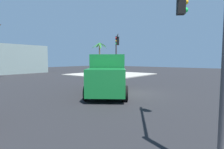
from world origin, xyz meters
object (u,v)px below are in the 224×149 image
(delivery_truck, at_px, (109,73))
(traffic_light_secondary, at_px, (204,12))
(traffic_light_primary, at_px, (117,50))
(palm_tree_far, at_px, (100,52))
(vending_machine_red, at_px, (108,68))

(delivery_truck, distance_m, traffic_light_secondary, 10.21)
(traffic_light_primary, distance_m, traffic_light_secondary, 18.38)
(delivery_truck, distance_m, traffic_light_primary, 9.07)
(delivery_truck, xyz_separation_m, palm_tree_far, (13.26, 13.25, 2.39))
(traffic_light_primary, xyz_separation_m, palm_tree_far, (5.91, 8.44, 0.11))
(delivery_truck, height_order, vending_machine_red, delivery_truck)
(vending_machine_red, distance_m, palm_tree_far, 3.29)
(delivery_truck, height_order, traffic_light_secondary, traffic_light_secondary)
(traffic_light_secondary, xyz_separation_m, palm_tree_far, (18.96, 21.38, 0.03))
(traffic_light_secondary, height_order, vending_machine_red, traffic_light_secondary)
(palm_tree_far, bearing_deg, traffic_light_primary, -125.02)
(traffic_light_primary, height_order, traffic_light_secondary, traffic_light_secondary)
(traffic_light_primary, xyz_separation_m, traffic_light_secondary, (-13.05, -12.95, 0.08))
(delivery_truck, xyz_separation_m, traffic_light_secondary, (-5.70, -8.14, 2.36))
(traffic_light_secondary, bearing_deg, delivery_truck, 54.97)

